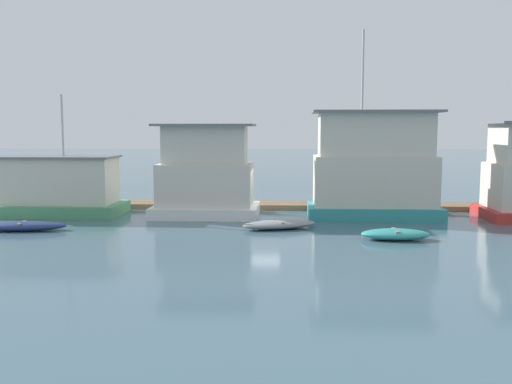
{
  "coord_description": "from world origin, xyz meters",
  "views": [
    {
      "loc": [
        1.69,
        -30.57,
        4.72
      ],
      "look_at": [
        0.0,
        -1.0,
        1.4
      ],
      "focal_mm": 40.0,
      "sensor_mm": 36.0,
      "label": 1
    }
  ],
  "objects_px": {
    "dinghy_navy": "(22,226)",
    "houseboat_green": "(59,188)",
    "houseboat_teal": "(374,168)",
    "dinghy_grey": "(279,224)",
    "dinghy_teal": "(395,234)",
    "houseboat_white": "(206,175)"
  },
  "relations": [
    {
      "from": "houseboat_green",
      "to": "dinghy_navy",
      "type": "relative_size",
      "value": 1.66
    },
    {
      "from": "houseboat_green",
      "to": "houseboat_white",
      "type": "relative_size",
      "value": 1.23
    },
    {
      "from": "houseboat_white",
      "to": "dinghy_grey",
      "type": "height_order",
      "value": "houseboat_white"
    },
    {
      "from": "dinghy_grey",
      "to": "dinghy_teal",
      "type": "relative_size",
      "value": 1.31
    },
    {
      "from": "houseboat_white",
      "to": "dinghy_teal",
      "type": "distance_m",
      "value": 11.07
    },
    {
      "from": "dinghy_navy",
      "to": "dinghy_teal",
      "type": "height_order",
      "value": "dinghy_teal"
    },
    {
      "from": "houseboat_teal",
      "to": "dinghy_grey",
      "type": "height_order",
      "value": "houseboat_teal"
    },
    {
      "from": "houseboat_teal",
      "to": "dinghy_navy",
      "type": "bearing_deg",
      "value": -163.07
    },
    {
      "from": "houseboat_teal",
      "to": "dinghy_teal",
      "type": "xyz_separation_m",
      "value": [
        0.03,
        -6.29,
        -2.36
      ]
    },
    {
      "from": "houseboat_white",
      "to": "dinghy_grey",
      "type": "relative_size",
      "value": 1.47
    },
    {
      "from": "dinghy_grey",
      "to": "dinghy_teal",
      "type": "height_order",
      "value": "dinghy_teal"
    },
    {
      "from": "houseboat_green",
      "to": "dinghy_teal",
      "type": "relative_size",
      "value": 2.37
    },
    {
      "from": "dinghy_teal",
      "to": "dinghy_navy",
      "type": "bearing_deg",
      "value": 176.05
    },
    {
      "from": "houseboat_teal",
      "to": "dinghy_navy",
      "type": "height_order",
      "value": "houseboat_teal"
    },
    {
      "from": "houseboat_green",
      "to": "dinghy_navy",
      "type": "distance_m",
      "value": 5.15
    },
    {
      "from": "dinghy_navy",
      "to": "houseboat_green",
      "type": "bearing_deg",
      "value": 92.7
    },
    {
      "from": "houseboat_teal",
      "to": "dinghy_grey",
      "type": "relative_size",
      "value": 2.57
    },
    {
      "from": "houseboat_green",
      "to": "houseboat_teal",
      "type": "height_order",
      "value": "houseboat_teal"
    },
    {
      "from": "houseboat_white",
      "to": "dinghy_grey",
      "type": "bearing_deg",
      "value": -43.07
    },
    {
      "from": "dinghy_navy",
      "to": "houseboat_teal",
      "type": "bearing_deg",
      "value": 16.93
    },
    {
      "from": "houseboat_green",
      "to": "dinghy_grey",
      "type": "distance_m",
      "value": 12.75
    },
    {
      "from": "dinghy_navy",
      "to": "dinghy_grey",
      "type": "xyz_separation_m",
      "value": [
        11.88,
        1.23,
        -0.01
      ]
    }
  ]
}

